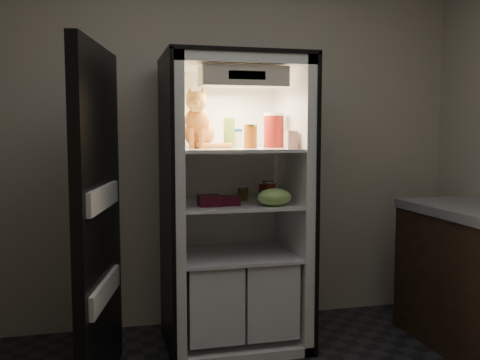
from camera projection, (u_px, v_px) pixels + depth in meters
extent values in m
plane|color=#B3AD95|center=(220.00, 138.00, 3.86)|extent=(3.60, 0.00, 3.60)
cube|color=white|center=(224.00, 198.00, 3.78)|extent=(0.85, 0.06, 1.85)
cube|color=white|center=(173.00, 206.00, 3.37)|extent=(0.06, 0.70, 1.85)
cube|color=white|center=(292.00, 202.00, 3.56)|extent=(0.06, 0.70, 1.85)
cube|color=white|center=(234.00, 64.00, 3.38)|extent=(0.85, 0.70, 0.06)
cube|color=white|center=(234.00, 338.00, 3.55)|extent=(0.85, 0.70, 0.06)
cube|color=black|center=(167.00, 206.00, 3.36)|extent=(0.02, 0.72, 1.87)
cube|color=black|center=(298.00, 202.00, 3.57)|extent=(0.02, 0.72, 1.87)
cube|color=black|center=(234.00, 58.00, 3.38)|extent=(0.90, 0.72, 0.02)
cube|color=white|center=(235.00, 150.00, 3.40)|extent=(0.73, 0.62, 0.02)
cube|color=white|center=(235.00, 204.00, 3.44)|extent=(0.73, 0.62, 0.02)
cube|color=white|center=(209.00, 294.00, 3.45)|extent=(0.34, 0.58, 0.48)
cube|color=white|center=(261.00, 290.00, 3.53)|extent=(0.34, 0.58, 0.48)
cube|color=white|center=(235.00, 254.00, 3.47)|extent=(0.73, 0.62, 0.02)
cube|color=beige|center=(243.00, 77.00, 3.16)|extent=(0.52, 0.18, 0.12)
cube|color=black|center=(247.00, 75.00, 3.08)|extent=(0.22, 0.01, 0.05)
cube|color=black|center=(98.00, 219.00, 2.87)|extent=(0.24, 0.86, 1.85)
cube|color=white|center=(102.00, 291.00, 2.85)|extent=(0.19, 0.64, 0.12)
cube|color=white|center=(100.00, 198.00, 2.80)|extent=(0.19, 0.64, 0.12)
ellipsoid|color=#D0581A|center=(199.00, 133.00, 3.44)|extent=(0.25, 0.28, 0.20)
ellipsoid|color=#D0581A|center=(197.00, 121.00, 3.34)|extent=(0.19, 0.18, 0.17)
sphere|color=orange|center=(196.00, 102.00, 3.27)|extent=(0.16, 0.16, 0.13)
sphere|color=orange|center=(195.00, 104.00, 3.22)|extent=(0.07, 0.07, 0.05)
cone|color=orange|center=(190.00, 91.00, 3.27)|extent=(0.06, 0.06, 0.06)
cone|color=orange|center=(203.00, 91.00, 3.27)|extent=(0.06, 0.06, 0.06)
cylinder|color=#D0581A|center=(192.00, 139.00, 3.29)|extent=(0.03, 0.03, 0.12)
cylinder|color=#D0581A|center=(202.00, 139.00, 3.29)|extent=(0.03, 0.03, 0.12)
cylinder|color=#D0581A|center=(215.00, 146.00, 3.36)|extent=(0.23, 0.07, 0.03)
cylinder|color=#238331|center=(229.00, 134.00, 3.46)|extent=(0.07, 0.07, 0.18)
cylinder|color=#238331|center=(229.00, 119.00, 3.45)|extent=(0.07, 0.07, 0.02)
cylinder|color=white|center=(236.00, 140.00, 3.52)|extent=(0.09, 0.09, 0.11)
cylinder|color=#1839AB|center=(236.00, 130.00, 3.52)|extent=(0.09, 0.09, 0.02)
cylinder|color=maroon|center=(250.00, 138.00, 3.36)|extent=(0.08, 0.08, 0.14)
cylinder|color=gold|center=(250.00, 126.00, 3.36)|extent=(0.08, 0.08, 0.01)
cylinder|color=#A01515|center=(274.00, 132.00, 3.50)|extent=(0.13, 0.13, 0.21)
cylinder|color=white|center=(274.00, 114.00, 3.49)|extent=(0.13, 0.13, 0.02)
cube|color=white|center=(291.00, 140.00, 3.31)|extent=(0.06, 0.06, 0.11)
cylinder|color=black|center=(263.00, 192.00, 3.54)|extent=(0.06, 0.06, 0.11)
cylinder|color=#B2B2B2|center=(263.00, 183.00, 3.54)|extent=(0.06, 0.06, 0.00)
cylinder|color=black|center=(268.00, 190.00, 3.54)|extent=(0.07, 0.07, 0.13)
cylinder|color=#B2B2B2|center=(268.00, 180.00, 3.54)|extent=(0.07, 0.07, 0.00)
cylinder|color=black|center=(270.00, 193.00, 3.41)|extent=(0.07, 0.07, 0.13)
cylinder|color=#B2B2B2|center=(270.00, 183.00, 3.40)|extent=(0.07, 0.07, 0.00)
cylinder|color=#543E18|center=(243.00, 194.00, 3.52)|extent=(0.07, 0.07, 0.09)
cylinder|color=#B2B2B2|center=(243.00, 187.00, 3.51)|extent=(0.07, 0.07, 0.01)
ellipsoid|color=#7DB454|center=(274.00, 197.00, 3.28)|extent=(0.22, 0.16, 0.11)
cube|color=#470B1B|center=(209.00, 201.00, 3.28)|extent=(0.13, 0.13, 0.07)
cube|color=#470B1B|center=(229.00, 201.00, 3.31)|extent=(0.12, 0.12, 0.06)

